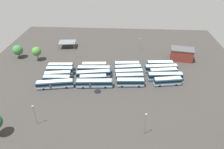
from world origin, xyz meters
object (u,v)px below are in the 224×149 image
object	(u,v)px
bus_row1_slot0	(94,83)
depot_building	(182,54)
bus_row1_slot1	(93,79)
bus_row1_slot2	(93,74)
bus_row2_slot2	(129,73)
bus_row3_slot0	(168,81)
bus_row0_slot3	(60,70)
bus_row3_slot1	(165,76)
bus_row3_slot2	(164,72)
lamp_post_mid_lot	(74,49)
bus_row2_slot4	(127,65)
lamp_post_far_corner	(145,123)
maintenance_shelter	(67,42)
bus_row2_slot3	(128,69)
bus_row2_slot0	(130,82)
bus_row2_slot1	(130,77)
lamp_post_near_entrance	(35,114)
bus_row0_slot2	(58,75)
lamp_post_by_building	(140,44)
bus_row3_slot3	(161,68)
bus_row0_slot4	(61,67)
bus_row1_slot4	(94,66)
tree_northeast	(18,50)
bus_row0_slot0	(55,84)
tree_north_edge	(37,51)
bus_row0_slot1	(57,79)
bus_row3_slot4	(160,64)
bus_row1_slot3	(94,70)

from	to	relation	value
bus_row1_slot0	depot_building	xyz separation A→B (m)	(42.86, 27.43, 1.30)
bus_row1_slot1	bus_row1_slot2	xyz separation A→B (m)	(-0.42, 3.67, 0.00)
bus_row2_slot2	bus_row3_slot0	distance (m)	17.72
bus_row0_slot3	bus_row3_slot1	distance (m)	48.92
bus_row3_slot2	lamp_post_mid_lot	xyz separation A→B (m)	(-45.05, 14.57, 3.36)
bus_row2_slot4	lamp_post_far_corner	distance (m)	41.43
maintenance_shelter	lamp_post_far_corner	size ratio (longest dim) A/B	1.17
bus_row2_slot3	bus_row3_slot0	distance (m)	19.63
bus_row1_slot0	bus_row1_slot2	size ratio (longest dim) A/B	1.00
bus_row1_slot0	bus_row3_slot1	distance (m)	32.12
bus_row2_slot0	lamp_post_mid_lot	size ratio (longest dim) A/B	1.23
bus_row1_slot0	bus_row0_slot3	bearing A→B (deg)	151.84
lamp_post_far_corner	bus_row2_slot4	bearing A→B (deg)	97.72
bus_row2_slot1	depot_building	world-z (taller)	depot_building
lamp_post_near_entrance	bus_row0_slot2	bearing A→B (deg)	91.28
bus_row1_slot0	bus_row3_slot0	size ratio (longest dim) A/B	1.28
lamp_post_by_building	bus_row3_slot2	bearing A→B (deg)	-69.12
bus_row3_slot3	lamp_post_near_entrance	world-z (taller)	lamp_post_near_entrance
bus_row2_slot0	bus_row2_slot2	xyz separation A→B (m)	(-0.62, 7.36, 0.00)
bus_row3_slot1	depot_building	xyz separation A→B (m)	(11.60, 20.04, 1.30)
bus_row1_slot0	lamp_post_by_building	bearing A→B (deg)	60.00
bus_row0_slot4	bus_row3_slot1	distance (m)	49.65
lamp_post_mid_lot	bus_row2_slot4	bearing A→B (deg)	-18.29
bus_row1_slot4	bus_row3_slot3	distance (m)	32.32
bus_row3_slot2	lamp_post_mid_lot	world-z (taller)	lamp_post_mid_lot
bus_row1_slot1	lamp_post_by_building	size ratio (longest dim) A/B	1.57
bus_row0_slot2	bus_row2_slot1	size ratio (longest dim) A/B	0.96
bus_row2_slot0	tree_northeast	bearing A→B (deg)	159.31
bus_row0_slot2	lamp_post_far_corner	size ratio (longest dim) A/B	1.36
bus_row1_slot2	lamp_post_mid_lot	distance (m)	22.53
bus_row3_slot1	bus_row0_slot4	bearing A→B (deg)	173.70
bus_row3_slot2	bus_row1_slot1	bearing A→B (deg)	-166.87
bus_row3_slot2	bus_row1_slot0	bearing A→B (deg)	-160.52
bus_row1_slot2	maintenance_shelter	bearing A→B (deg)	122.06
bus_row0_slot4	bus_row3_slot1	size ratio (longest dim) A/B	0.78
bus_row2_slot4	bus_row3_slot2	world-z (taller)	same
bus_row3_slot0	lamp_post_far_corner	world-z (taller)	lamp_post_far_corner
bus_row0_slot0	bus_row1_slot4	distance (m)	21.90
lamp_post_mid_lot	tree_north_edge	xyz separation A→B (m)	(-19.15, -3.31, -0.19)
bus_row0_slot1	lamp_post_mid_lot	xyz separation A→B (m)	(2.90, 23.47, 3.36)
bus_row0_slot2	bus_row3_slot0	size ratio (longest dim) A/B	0.99
bus_row1_slot1	bus_row3_slot3	size ratio (longest dim) A/B	0.77
bus_row0_slot1	bus_row3_slot4	xyz separation A→B (m)	(47.26, 15.95, 0.00)
bus_row0_slot4	bus_row3_slot1	bearing A→B (deg)	-6.30
bus_row1_slot2	bus_row3_slot3	bearing A→B (deg)	12.74
bus_row2_slot4	bus_row3_slot3	distance (m)	16.45
bus_row0_slot3	lamp_post_mid_lot	size ratio (longest dim) A/B	1.30
depot_building	tree_northeast	xyz separation A→B (m)	(-87.16, -3.11, 1.27)
depot_building	bus_row3_slot2	bearing A→B (deg)	-125.58
bus_row1_slot3	bus_row2_slot3	world-z (taller)	same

